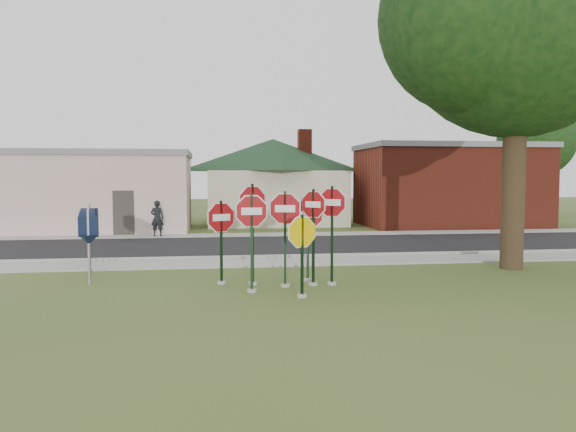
{
  "coord_description": "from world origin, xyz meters",
  "views": [
    {
      "loc": [
        -1.75,
        -12.78,
        2.87
      ],
      "look_at": [
        0.25,
        2.0,
        1.82
      ],
      "focal_mm": 35.0,
      "sensor_mm": 36.0,
      "label": 1
    }
  ],
  "objects": [
    {
      "name": "curb",
      "position": [
        0.0,
        6.5,
        0.07
      ],
      "size": [
        60.0,
        0.2,
        0.14
      ],
      "primitive_type": "cube",
      "color": "gray",
      "rests_on": "ground"
    },
    {
      "name": "stop_sign_far_right",
      "position": [
        1.37,
        1.65,
        1.71
      ],
      "size": [
        0.9,
        0.61,
        2.72
      ],
      "color": "#98968F",
      "rests_on": "ground"
    },
    {
      "name": "pedestrian",
      "position": [
        -4.33,
        14.14,
        0.91
      ],
      "size": [
        0.68,
        0.5,
        1.7
      ],
      "primitive_type": "imported",
      "rotation": [
        0.0,
        0.0,
        2.98
      ],
      "color": "black",
      "rests_on": "sidewalk_far"
    },
    {
      "name": "building_stucco",
      "position": [
        -9.0,
        18.0,
        2.15
      ],
      "size": [
        12.2,
        6.2,
        4.2
      ],
      "color": "beige",
      "rests_on": "ground"
    },
    {
      "name": "stop_sign_center",
      "position": [
        0.11,
        1.52,
        1.64
      ],
      "size": [
        1.12,
        0.25,
        2.61
      ],
      "color": "#98968F",
      "rests_on": "ground"
    },
    {
      "name": "stop_sign_back_right",
      "position": [
        0.83,
        2.25,
        1.5
      ],
      "size": [
        1.17,
        0.24,
        2.42
      ],
      "color": "#98968F",
      "rests_on": "ground"
    },
    {
      "name": "stop_sign_right",
      "position": [
        0.87,
        1.64,
        1.63
      ],
      "size": [
        0.75,
        0.68,
        2.64
      ],
      "color": "#98968F",
      "rests_on": "ground"
    },
    {
      "name": "bg_tree_right",
      "position": [
        22.0,
        26.0,
        5.58
      ],
      "size": [
        5.6,
        5.6,
        8.4
      ],
      "color": "#2F2015",
      "rests_on": "ground"
    },
    {
      "name": "sidewalk_near",
      "position": [
        0.0,
        5.5,
        0.03
      ],
      "size": [
        60.0,
        1.6,
        0.06
      ],
      "primitive_type": "cube",
      "color": "gray",
      "rests_on": "ground"
    },
    {
      "name": "route_sign_row",
      "position": [
        -5.4,
        4.5,
        1.22
      ],
      "size": [
        1.43,
        4.63,
        2.0
      ],
      "color": "#59595E",
      "rests_on": "ground"
    },
    {
      "name": "stop_sign_far_left",
      "position": [
        -1.53,
        2.14,
        1.44
      ],
      "size": [
        1.0,
        0.53,
        2.35
      ],
      "color": "#98968F",
      "rests_on": "ground"
    },
    {
      "name": "stop_sign_back_left",
      "position": [
        -0.71,
        1.87,
        1.78
      ],
      "size": [
        1.02,
        0.54,
        2.8
      ],
      "color": "#98968F",
      "rests_on": "ground"
    },
    {
      "name": "road",
      "position": [
        0.0,
        10.0,
        0.02
      ],
      "size": [
        60.0,
        7.0,
        0.04
      ],
      "primitive_type": "cube",
      "color": "black",
      "rests_on": "ground"
    },
    {
      "name": "building_house",
      "position": [
        2.0,
        22.0,
        3.65
      ],
      "size": [
        11.6,
        11.6,
        6.2
      ],
      "color": "beige",
      "rests_on": "ground"
    },
    {
      "name": "ground",
      "position": [
        0.0,
        0.0,
        0.0
      ],
      "size": [
        120.0,
        120.0,
        0.0
      ],
      "primitive_type": "plane",
      "color": "#3A531F",
      "rests_on": "ground"
    },
    {
      "name": "building_brick",
      "position": [
        12.0,
        18.5,
        2.4
      ],
      "size": [
        10.2,
        6.2,
        4.75
      ],
      "color": "maroon",
      "rests_on": "ground"
    },
    {
      "name": "oak_tree",
      "position": [
        7.5,
        3.5,
        7.78
      ],
      "size": [
        11.08,
        10.48,
        11.53
      ],
      "color": "#2F2015",
      "rests_on": "ground"
    },
    {
      "name": "stop_sign_yellow",
      "position": [
        0.34,
        0.22,
        1.22
      ],
      "size": [
        0.98,
        0.4,
        2.08
      ],
      "color": "#98968F",
      "rests_on": "ground"
    },
    {
      "name": "stop_sign_left",
      "position": [
        -0.8,
        0.98,
        1.61
      ],
      "size": [
        1.11,
        0.24,
        2.57
      ],
      "color": "#98968F",
      "rests_on": "ground"
    },
    {
      "name": "sidewalk_far",
      "position": [
        0.0,
        14.3,
        0.03
      ],
      "size": [
        60.0,
        1.6,
        0.06
      ],
      "primitive_type": "cube",
      "color": "gray",
      "rests_on": "ground"
    }
  ]
}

